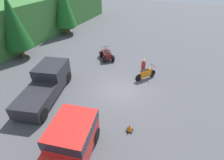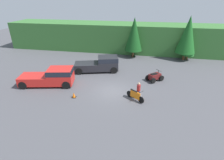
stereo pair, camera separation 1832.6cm
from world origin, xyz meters
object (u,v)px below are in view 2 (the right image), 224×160
at_px(pickup_truck_second, 101,64).
at_px(quad_atv, 155,77).
at_px(traffic_cone, 74,95).
at_px(rider_person, 138,90).
at_px(pickup_truck_red, 52,76).
at_px(dirt_bike, 135,95).

distance_m(pickup_truck_second, quad_atv, 7.34).
bearing_deg(traffic_cone, rider_person, 9.18).
height_order(pickup_truck_second, rider_person, pickup_truck_second).
height_order(quad_atv, rider_person, rider_person).
bearing_deg(pickup_truck_second, pickup_truck_red, -146.85).
xyz_separation_m(pickup_truck_second, quad_atv, (7.11, -1.71, -0.57)).
bearing_deg(traffic_cone, pickup_truck_second, 81.85).
height_order(pickup_truck_red, traffic_cone, pickup_truck_red).
bearing_deg(traffic_cone, dirt_bike, 6.27).
xyz_separation_m(quad_atv, rider_person, (-1.75, -4.46, 0.46)).
relative_size(quad_atv, rider_person, 1.29).
relative_size(pickup_truck_second, quad_atv, 2.69).
relative_size(pickup_truck_second, dirt_bike, 3.39).
distance_m(quad_atv, traffic_cone, 9.82).
relative_size(pickup_truck_second, traffic_cone, 11.07).
bearing_deg(pickup_truck_red, dirt_bike, -20.63).
bearing_deg(rider_person, dirt_bike, -85.66).
xyz_separation_m(pickup_truck_red, dirt_bike, (9.54, -1.51, -0.56)).
bearing_deg(pickup_truck_second, dirt_bike, -67.40).
bearing_deg(pickup_truck_red, pickup_truck_second, 36.86).
distance_m(pickup_truck_second, rider_person, 8.18).
distance_m(pickup_truck_second, traffic_cone, 7.32).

